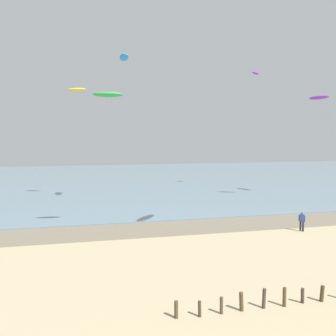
# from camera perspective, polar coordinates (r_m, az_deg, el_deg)

# --- Properties ---
(wet_sand_strip) EXTENTS (120.00, 5.17, 0.01)m
(wet_sand_strip) POSITION_cam_1_polar(r_m,az_deg,el_deg) (31.69, -4.26, -9.92)
(wet_sand_strip) COLOR #7A6D59
(wet_sand_strip) RESTS_ON ground
(sea) EXTENTS (160.00, 70.00, 0.10)m
(sea) POSITION_cam_1_polar(r_m,az_deg,el_deg) (68.49, -9.11, -1.85)
(sea) COLOR slate
(sea) RESTS_ON ground
(groyne_mid) EXTENTS (10.92, 0.34, 0.97)m
(groyne_mid) POSITION_cam_1_polar(r_m,az_deg,el_deg) (19.27, 19.39, -18.99)
(groyne_mid) COLOR #4A3D25
(groyne_mid) RESTS_ON ground
(person_mid_beach) EXTENTS (0.44, 0.42, 1.71)m
(person_mid_beach) POSITION_cam_1_polar(r_m,az_deg,el_deg) (33.11, 20.80, -7.96)
(person_mid_beach) COLOR #232328
(person_mid_beach) RESTS_ON ground
(kite_aloft_0) EXTENTS (2.49, 1.07, 0.55)m
(kite_aloft_0) POSITION_cam_1_polar(r_m,az_deg,el_deg) (29.56, -9.67, 11.63)
(kite_aloft_0) COLOR green
(kite_aloft_2) EXTENTS (2.04, 1.98, 0.41)m
(kite_aloft_2) POSITION_cam_1_polar(r_m,az_deg,el_deg) (57.14, 13.94, 14.65)
(kite_aloft_2) COLOR purple
(kite_aloft_4) EXTENTS (2.60, 1.86, 0.41)m
(kite_aloft_4) POSITION_cam_1_polar(r_m,az_deg,el_deg) (47.16, -14.52, 12.16)
(kite_aloft_4) COLOR yellow
(kite_aloft_5) EXTENTS (1.16, 2.96, 0.73)m
(kite_aloft_5) POSITION_cam_1_polar(r_m,az_deg,el_deg) (42.35, -7.12, 17.29)
(kite_aloft_5) COLOR #2384D1
(kite_aloft_6) EXTENTS (1.85, 3.24, 0.56)m
(kite_aloft_6) POSITION_cam_1_polar(r_m,az_deg,el_deg) (51.71, 23.17, 10.42)
(kite_aloft_6) COLOR purple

